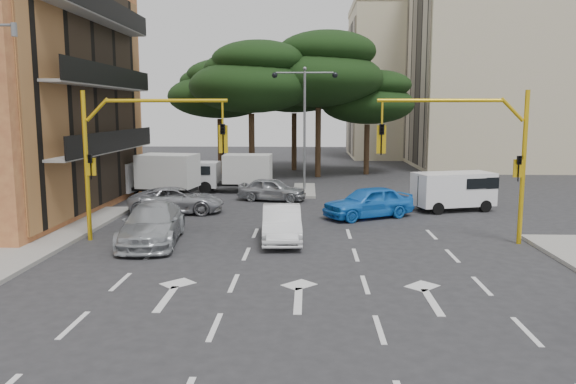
# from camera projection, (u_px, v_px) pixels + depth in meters

# --- Properties ---
(ground) EXTENTS (120.00, 120.00, 0.00)m
(ground) POSITION_uv_depth(u_px,v_px,m) (301.00, 254.00, 20.52)
(ground) COLOR #28282B
(ground) RESTS_ON ground
(median_strip) EXTENTS (1.40, 6.00, 0.15)m
(median_strip) POSITION_uv_depth(u_px,v_px,m) (304.00, 190.00, 36.33)
(median_strip) COLOR gray
(median_strip) RESTS_ON ground
(apartment_beige_near) EXTENTS (20.20, 12.15, 18.70)m
(apartment_beige_near) POSITION_uv_depth(u_px,v_px,m) (529.00, 63.00, 50.07)
(apartment_beige_near) COLOR beige
(apartment_beige_near) RESTS_ON ground
(apartment_beige_far) EXTENTS (16.20, 12.15, 16.70)m
(apartment_beige_far) POSITION_uv_depth(u_px,v_px,m) (423.00, 81.00, 62.33)
(apartment_beige_far) COLOR beige
(apartment_beige_far) RESTS_ON ground
(pine_left_near) EXTENTS (9.15, 9.15, 10.23)m
(pine_left_near) POSITION_uv_depth(u_px,v_px,m) (252.00, 77.00, 41.26)
(pine_left_near) COLOR #382616
(pine_left_near) RESTS_ON ground
(pine_center) EXTENTS (9.98, 9.98, 11.16)m
(pine_center) POSITION_uv_depth(u_px,v_px,m) (319.00, 69.00, 42.96)
(pine_center) COLOR #382616
(pine_center) RESTS_ON ground
(pine_left_far) EXTENTS (8.32, 8.32, 9.30)m
(pine_left_far) POSITION_uv_depth(u_px,v_px,m) (220.00, 89.00, 45.43)
(pine_left_far) COLOR #382616
(pine_left_far) RESTS_ON ground
(pine_right) EXTENTS (7.49, 7.49, 8.37)m
(pine_right) POSITION_uv_depth(u_px,v_px,m) (368.00, 97.00, 45.09)
(pine_right) COLOR #382616
(pine_right) RESTS_ON ground
(pine_back) EXTENTS (9.15, 9.15, 10.23)m
(pine_back) POSITION_uv_depth(u_px,v_px,m) (295.00, 82.00, 48.08)
(pine_back) COLOR #382616
(pine_back) RESTS_ON ground
(signal_mast_right) EXTENTS (5.79, 0.37, 6.00)m
(signal_mast_right) POSITION_uv_depth(u_px,v_px,m) (478.00, 145.00, 21.68)
(signal_mast_right) COLOR gold
(signal_mast_right) RESTS_ON ground
(signal_mast_left) EXTENTS (5.79, 0.37, 6.00)m
(signal_mast_left) POSITION_uv_depth(u_px,v_px,m) (130.00, 145.00, 22.17)
(signal_mast_left) COLOR gold
(signal_mast_left) RESTS_ON ground
(street_lamp_center) EXTENTS (4.16, 0.36, 7.77)m
(street_lamp_center) POSITION_uv_depth(u_px,v_px,m) (305.00, 107.00, 35.55)
(street_lamp_center) COLOR slate
(street_lamp_center) RESTS_ON median_strip
(car_white_hatch) EXTENTS (1.77, 4.41, 1.43)m
(car_white_hatch) POSITION_uv_depth(u_px,v_px,m) (282.00, 224.00, 22.55)
(car_white_hatch) COLOR white
(car_white_hatch) RESTS_ON ground
(car_blue_compact) EXTENTS (4.88, 3.75, 1.55)m
(car_blue_compact) POSITION_uv_depth(u_px,v_px,m) (368.00, 202.00, 27.40)
(car_blue_compact) COLOR blue
(car_blue_compact) RESTS_ON ground
(car_silver_wagon) EXTENTS (2.69, 5.50, 1.54)m
(car_silver_wagon) POSITION_uv_depth(u_px,v_px,m) (152.00, 224.00, 22.18)
(car_silver_wagon) COLOR #A9ADB1
(car_silver_wagon) RESTS_ON ground
(car_silver_cross_a) EXTENTS (4.92, 2.55, 1.33)m
(car_silver_cross_a) POSITION_uv_depth(u_px,v_px,m) (177.00, 200.00, 28.67)
(car_silver_cross_a) COLOR #A2A3AA
(car_silver_cross_a) RESTS_ON ground
(car_silver_cross_b) EXTENTS (4.19, 2.41, 1.34)m
(car_silver_cross_b) POSITION_uv_depth(u_px,v_px,m) (272.00, 189.00, 32.53)
(car_silver_cross_b) COLOR #9C9FA3
(car_silver_cross_b) RESTS_ON ground
(van_white) EXTENTS (4.44, 2.94, 2.04)m
(van_white) POSITION_uv_depth(u_px,v_px,m) (453.00, 191.00, 29.34)
(van_white) COLOR white
(van_white) RESTS_ON ground
(box_truck_a) EXTENTS (5.69, 3.08, 2.66)m
(box_truck_a) POSITION_uv_depth(u_px,v_px,m) (153.00, 176.00, 33.36)
(box_truck_a) COLOR white
(box_truck_a) RESTS_ON ground
(box_truck_b) EXTENTS (4.99, 2.18, 2.44)m
(box_truck_b) POSITION_uv_depth(u_px,v_px,m) (234.00, 173.00, 35.83)
(box_truck_b) COLOR silver
(box_truck_b) RESTS_ON ground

